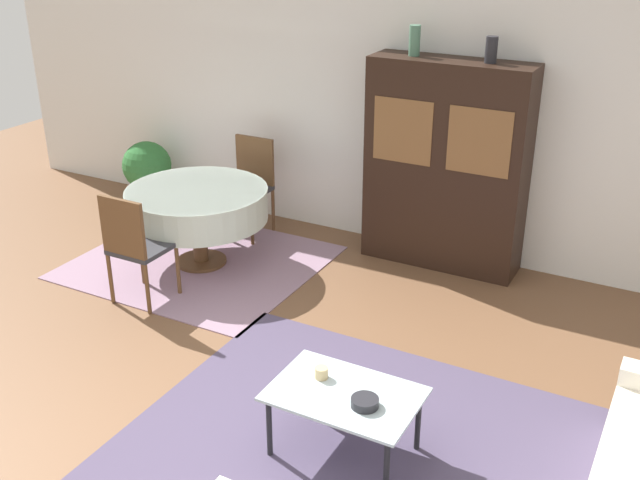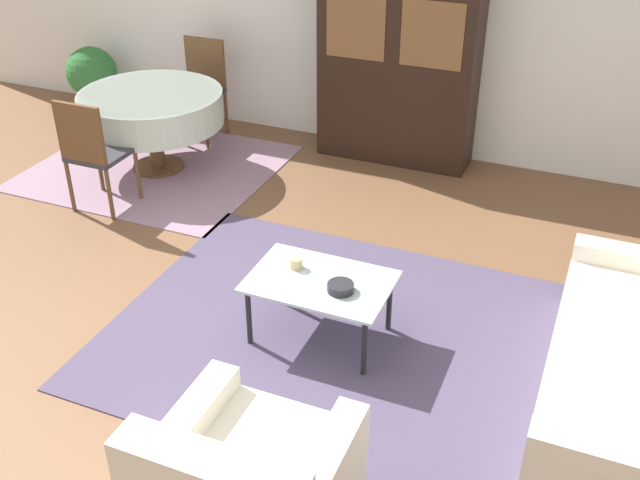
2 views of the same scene
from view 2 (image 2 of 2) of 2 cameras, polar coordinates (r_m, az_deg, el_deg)
The scene contains 12 objects.
ground_plane at distance 5.04m, azimuth -11.39°, elevation -7.82°, with size 14.00×14.00×0.00m, color brown.
wall_back at distance 7.41m, azimuth 3.37°, elevation 17.26°, with size 10.00×0.06×2.70m.
area_rug at distance 5.01m, azimuth 1.35°, elevation -7.29°, with size 2.96×2.39×0.01m.
dining_rug at distance 7.38m, azimuth -12.37°, elevation 5.42°, with size 2.21×1.96×0.01m.
coffee_table at distance 4.77m, azimuth 0.00°, elevation -3.55°, with size 0.91×0.61×0.44m.
display_cabinet at distance 7.14m, azimuth 6.01°, elevation 13.40°, with size 1.46×0.44×1.93m.
dining_table at distance 7.13m, azimuth -12.71°, elevation 9.75°, with size 1.31×1.31×0.75m.
dining_chair_near at distance 6.51m, azimuth -16.97°, elevation 6.66°, with size 0.44×0.44×0.99m.
dining_chair_far at distance 7.83m, azimuth -9.06°, elevation 11.73°, with size 0.44×0.44×0.99m.
cup at distance 4.84m, azimuth -1.84°, elevation -1.75°, with size 0.09×0.09×0.07m.
bowl at distance 4.63m, azimuth 1.57°, elevation -3.63°, with size 0.17×0.17×0.05m.
potted_plant at distance 8.74m, azimuth -16.95°, elevation 11.80°, with size 0.55×0.55×0.75m.
Camera 2 is at (2.39, -3.16, 3.12)m, focal length 42.00 mm.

